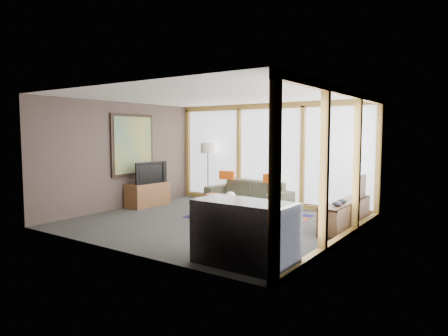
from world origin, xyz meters
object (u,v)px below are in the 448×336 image
Objects in this scene: coffee_table at (225,210)px; bookshelf at (346,215)px; floor_lamp at (208,171)px; tv_console at (148,194)px; bar_counter at (244,233)px; television at (149,172)px; sofa at (248,194)px.

bookshelf reaches higher than coffee_table.
coffee_table is (1.87, -1.90, -0.57)m from floor_lamp.
tv_console is at bearing -173.97° from bookshelf.
floor_lamp is 5.55m from bar_counter.
bar_counter is (-0.45, -3.02, 0.19)m from bookshelf.
television is 5.06m from bar_counter.
floor_lamp is 4.34m from bookshelf.
floor_lamp reaches higher than television.
sofa is at bearing 163.31° from bookshelf.
floor_lamp reaches higher than bar_counter.
floor_lamp is 2.72m from coffee_table.
coffee_table is 2.60m from tv_console.
tv_console is at bearing 91.62° from television.
television reaches higher than coffee_table.
floor_lamp is 0.76× the size of bookshelf.
bar_counter is (2.28, -3.84, 0.13)m from sofa.
sofa is 1.56× the size of bar_counter.
sofa is at bearing -50.64° from television.
sofa is at bearing 121.33° from bar_counter.
sofa reaches higher than tv_console.
bar_counter is (4.44, -2.51, 0.16)m from tv_console.
bar_counter is (1.86, -2.20, 0.23)m from coffee_table.
bar_counter is at bearing -29.47° from tv_console.
floor_lamp is 1.36× the size of tv_console.
bookshelf is (2.31, 0.82, 0.04)m from coffee_table.
sofa is 1.68× the size of coffee_table.
bar_counter reaches higher than sofa.
floor_lamp is at bearing 134.52° from coffee_table.
television is (-2.09, -1.34, 0.53)m from sofa.
television is 0.66× the size of bar_counter.
bar_counter is at bearing -49.86° from coffee_table.
television is (-4.83, -0.52, 0.60)m from bookshelf.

